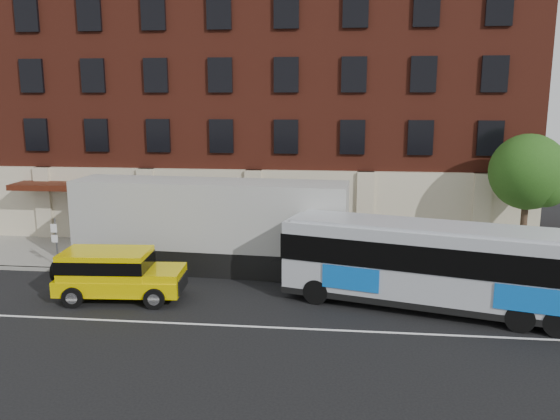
# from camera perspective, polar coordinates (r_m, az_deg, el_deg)

# --- Properties ---
(ground) EXTENTS (120.00, 120.00, 0.00)m
(ground) POSITION_cam_1_polar(r_m,az_deg,el_deg) (20.53, -7.75, -11.87)
(ground) COLOR black
(ground) RESTS_ON ground
(sidewalk) EXTENTS (60.00, 6.00, 0.15)m
(sidewalk) POSITION_cam_1_polar(r_m,az_deg,el_deg) (28.81, -3.46, -4.75)
(sidewalk) COLOR gray
(sidewalk) RESTS_ON ground
(kerb) EXTENTS (60.00, 0.25, 0.15)m
(kerb) POSITION_cam_1_polar(r_m,az_deg,el_deg) (25.99, -4.57, -6.57)
(kerb) COLOR gray
(kerb) RESTS_ON ground
(lane_line) EXTENTS (60.00, 0.12, 0.01)m
(lane_line) POSITION_cam_1_polar(r_m,az_deg,el_deg) (20.97, -7.42, -11.33)
(lane_line) COLOR white
(lane_line) RESTS_ON ground
(building) EXTENTS (30.00, 12.10, 15.00)m
(building) POSITION_cam_1_polar(r_m,az_deg,el_deg) (35.52, -1.44, 10.58)
(building) COLOR #5E2216
(building) RESTS_ON sidewalk
(sign_pole) EXTENTS (0.30, 0.20, 2.50)m
(sign_pole) POSITION_cam_1_polar(r_m,az_deg,el_deg) (28.55, -21.59, -2.84)
(sign_pole) COLOR slate
(sign_pole) RESTS_ON ground
(street_tree) EXTENTS (3.60, 3.60, 6.20)m
(street_tree) POSITION_cam_1_polar(r_m,az_deg,el_deg) (29.36, 23.70, 3.25)
(street_tree) COLOR #36281B
(street_tree) RESTS_ON sidewalk
(city_bus) EXTENTS (12.39, 5.70, 3.32)m
(city_bus) POSITION_cam_1_polar(r_m,az_deg,el_deg) (22.42, 15.97, -5.22)
(city_bus) COLOR #AFB3BB
(city_bus) RESTS_ON ground
(yellow_suv) EXTENTS (5.34, 2.57, 2.01)m
(yellow_suv) POSITION_cam_1_polar(r_m,az_deg,el_deg) (23.84, -16.25, -5.95)
(yellow_suv) COLOR #E8CC00
(yellow_suv) RESTS_ON ground
(shipping_container) EXTENTS (12.86, 3.40, 4.24)m
(shipping_container) POSITION_cam_1_polar(r_m,az_deg,el_deg) (26.68, -7.03, -1.65)
(shipping_container) COLOR black
(shipping_container) RESTS_ON ground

